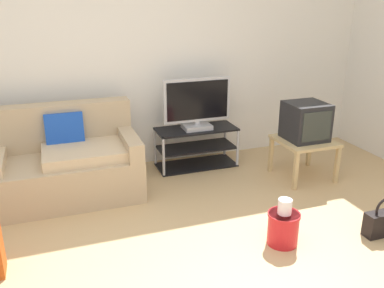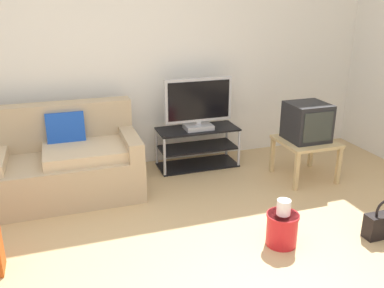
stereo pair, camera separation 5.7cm
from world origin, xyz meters
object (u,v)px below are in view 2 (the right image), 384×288
object	(u,v)px
tv_stand	(198,147)
flat_tv	(198,104)
crt_tv	(307,122)
handbag	(384,223)
couch	(28,167)
side_table	(306,146)
cleaning_bucket	(282,226)

from	to	relation	value
tv_stand	flat_tv	world-z (taller)	flat_tv
crt_tv	handbag	size ratio (longest dim) A/B	1.19
handbag	crt_tv	bearing A→B (deg)	88.75
couch	flat_tv	distance (m)	1.85
side_table	crt_tv	world-z (taller)	crt_tv
tv_stand	cleaning_bucket	bearing A→B (deg)	-86.75
flat_tv	crt_tv	distance (m)	1.16
couch	tv_stand	distance (m)	1.81
crt_tv	handbag	world-z (taller)	crt_tv
tv_stand	flat_tv	size ratio (longest dim) A/B	1.19
side_table	cleaning_bucket	distance (m)	1.38
side_table	crt_tv	xyz separation A→B (m)	(-0.00, 0.02, 0.25)
flat_tv	handbag	xyz separation A→B (m)	(0.94, -1.86, -0.61)
couch	side_table	xyz separation A→B (m)	(2.75, -0.42, 0.04)
cleaning_bucket	couch	bearing A→B (deg)	142.02
tv_stand	cleaning_bucket	xyz separation A→B (m)	(0.10, -1.72, -0.07)
cleaning_bucket	crt_tv	bearing A→B (deg)	50.88
tv_stand	side_table	distance (m)	1.18
crt_tv	handbag	xyz separation A→B (m)	(-0.03, -1.23, -0.50)
couch	flat_tv	xyz separation A→B (m)	(1.79, 0.23, 0.41)
tv_stand	handbag	xyz separation A→B (m)	(0.94, -1.88, -0.11)
couch	tv_stand	bearing A→B (deg)	7.99
flat_tv	side_table	distance (m)	1.22
tv_stand	flat_tv	distance (m)	0.50
couch	tv_stand	xyz separation A→B (m)	(1.79, 0.25, -0.10)
couch	side_table	size ratio (longest dim) A/B	3.79
crt_tv	handbag	bearing A→B (deg)	-91.25
tv_stand	crt_tv	xyz separation A→B (m)	(0.97, -0.65, 0.39)
side_table	tv_stand	bearing A→B (deg)	145.31
side_table	crt_tv	size ratio (longest dim) A/B	1.39
flat_tv	side_table	size ratio (longest dim) A/B	1.37
tv_stand	side_table	xyz separation A→B (m)	(0.97, -0.67, 0.14)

